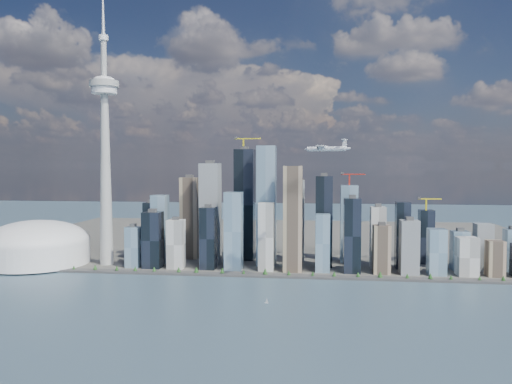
# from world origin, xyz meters

# --- Properties ---
(ground) EXTENTS (4000.00, 4000.00, 0.00)m
(ground) POSITION_xyz_m (0.00, 0.00, 0.00)
(ground) COLOR #334D59
(ground) RESTS_ON ground
(seawall) EXTENTS (1100.00, 22.00, 4.00)m
(seawall) POSITION_xyz_m (0.00, 250.00, 2.00)
(seawall) COLOR #383838
(seawall) RESTS_ON ground
(land) EXTENTS (1400.00, 900.00, 3.00)m
(land) POSITION_xyz_m (0.00, 700.00, 1.50)
(land) COLOR #4C4C47
(land) RESTS_ON ground
(shoreline_trees) EXTENTS (960.53, 7.20, 8.80)m
(shoreline_trees) POSITION_xyz_m (0.00, 250.00, 8.78)
(shoreline_trees) COLOR #3F2D1E
(shoreline_trees) RESTS_ON seawall
(skyscraper_cluster) EXTENTS (736.00, 142.00, 253.48)m
(skyscraper_cluster) POSITION_xyz_m (59.62, 336.82, 78.56)
(skyscraper_cluster) COLOR black
(skyscraper_cluster) RESTS_ON land
(needle_tower) EXTENTS (56.00, 56.00, 550.50)m
(needle_tower) POSITION_xyz_m (-300.00, 310.00, 235.84)
(needle_tower) COLOR #A5A6A0
(needle_tower) RESTS_ON land
(dome_stadium) EXTENTS (200.00, 200.00, 86.00)m
(dome_stadium) POSITION_xyz_m (-440.00, 300.00, 39.44)
(dome_stadium) COLOR white
(dome_stadium) RESTS_ON land
(airplane) EXTENTS (72.83, 65.00, 18.05)m
(airplane) POSITION_xyz_m (125.29, 166.61, 224.24)
(airplane) COLOR white
(airplane) RESTS_ON ground
(sailboat_west) EXTENTS (6.05, 3.66, 8.62)m
(sailboat_west) POSITION_xyz_m (39.89, 79.82, 2.77)
(sailboat_west) COLOR white
(sailboat_west) RESTS_ON ground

